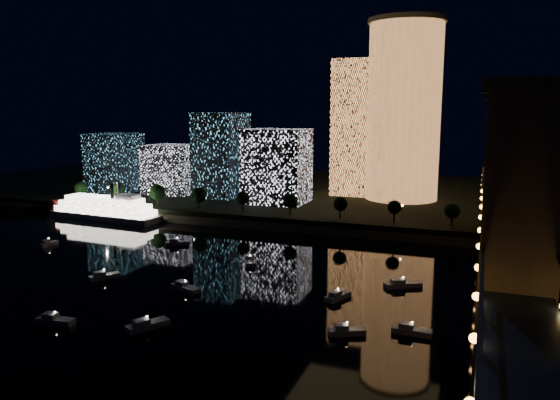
% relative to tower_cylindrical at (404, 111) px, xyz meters
% --- Properties ---
extents(ground, '(520.00, 520.00, 0.00)m').
position_rel_tower_cylindrical_xyz_m(ground, '(-24.65, -141.89, -44.77)').
color(ground, black).
rests_on(ground, ground).
extents(far_bank, '(420.00, 160.00, 5.00)m').
position_rel_tower_cylindrical_xyz_m(far_bank, '(-24.65, 18.11, -42.27)').
color(far_bank, black).
rests_on(far_bank, ground).
extents(seawall, '(420.00, 6.00, 3.00)m').
position_rel_tower_cylindrical_xyz_m(seawall, '(-24.65, -59.89, -43.27)').
color(seawall, '#6B5E4C').
rests_on(seawall, ground).
extents(tower_cylindrical, '(34.00, 34.00, 79.29)m').
position_rel_tower_cylindrical_xyz_m(tower_cylindrical, '(0.00, 0.00, 0.00)').
color(tower_cylindrical, '#F1934D').
rests_on(tower_cylindrical, far_bank).
extents(tower_rectangular, '(19.87, 19.87, 63.22)m').
position_rel_tower_cylindrical_xyz_m(tower_rectangular, '(-23.17, 6.60, -8.16)').
color(tower_rectangular, '#F1934D').
rests_on(tower_rectangular, far_bank).
extents(midrise_blocks, '(108.63, 32.51, 38.88)m').
position_rel_tower_cylindrical_xyz_m(midrise_blocks, '(-88.23, -24.57, -23.87)').
color(midrise_blocks, white).
rests_on(midrise_blocks, far_bank).
extents(truss_bridge, '(13.00, 266.00, 50.00)m').
position_rel_tower_cylindrical_xyz_m(truss_bridge, '(40.35, -138.17, -28.52)').
color(truss_bridge, navy).
rests_on(truss_bridge, ground).
extents(riverboat, '(54.82, 15.36, 16.31)m').
position_rel_tower_cylindrical_xyz_m(riverboat, '(-114.93, -65.80, -40.59)').
color(riverboat, silver).
rests_on(riverboat, ground).
extents(motorboats, '(129.75, 79.50, 2.78)m').
position_rel_tower_cylindrical_xyz_m(motorboats, '(-29.60, -133.09, -43.96)').
color(motorboats, silver).
rests_on(motorboats, ground).
extents(esplanade_trees, '(165.72, 6.70, 8.85)m').
position_rel_tower_cylindrical_xyz_m(esplanade_trees, '(-64.47, -53.89, -34.31)').
color(esplanade_trees, black).
rests_on(esplanade_trees, far_bank).
extents(street_lamps, '(132.70, 0.70, 5.65)m').
position_rel_tower_cylindrical_xyz_m(street_lamps, '(-58.65, -47.89, -35.75)').
color(street_lamps, black).
rests_on(street_lamps, far_bank).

